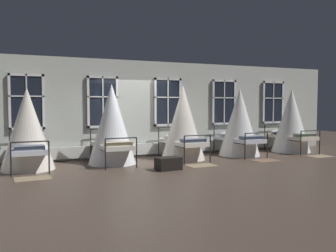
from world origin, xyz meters
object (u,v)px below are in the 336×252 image
object	(u,v)px
cot_fourth	(183,124)
cot_fifth	(239,123)
travel_trunk	(168,164)
cot_second	(28,130)
cot_sixth	(291,121)
cot_third	(112,125)

from	to	relation	value
cot_fourth	cot_fifth	world-z (taller)	cot_fourth
travel_trunk	cot_fourth	bearing A→B (deg)	52.50
cot_second	cot_sixth	distance (m)	8.89
cot_third	cot_fifth	size ratio (longest dim) A/B	1.02
cot_fourth	travel_trunk	size ratio (longest dim) A/B	3.59
cot_second	cot_third	size ratio (longest dim) A/B	0.94
cot_sixth	travel_trunk	distance (m)	5.83
cot_second	cot_sixth	xyz separation A→B (m)	(8.89, 0.04, 0.06)
cot_fourth	cot_sixth	size ratio (longest dim) A/B	1.01
cot_fourth	cot_sixth	world-z (taller)	cot_fourth
cot_second	cot_third	distance (m)	2.27
cot_fourth	cot_second	bearing A→B (deg)	88.10
cot_third	cot_fifth	distance (m)	4.37
cot_third	cot_fourth	distance (m)	2.24
cot_third	cot_fourth	size ratio (longest dim) A/B	1.00
cot_second	cot_fifth	bearing A→B (deg)	-90.66
cot_third	travel_trunk	size ratio (longest dim) A/B	3.59
cot_second	travel_trunk	bearing A→B (deg)	-115.39
cot_sixth	travel_trunk	bearing A→B (deg)	104.82
travel_trunk	cot_fifth	bearing A→B (deg)	25.27
cot_fourth	cot_sixth	xyz separation A→B (m)	(4.38, 0.08, -0.01)
cot_fourth	cot_fifth	distance (m)	2.13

